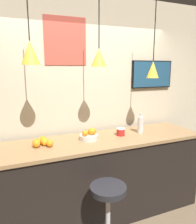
% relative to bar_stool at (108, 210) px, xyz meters
% --- Properties ---
extents(back_wall, '(8.00, 0.06, 2.90)m').
position_rel_bar_stool_xyz_m(back_wall, '(0.15, 1.09, 0.94)').
color(back_wall, beige).
rests_on(back_wall, ground_plane).
extents(service_counter, '(2.81, 0.72, 1.05)m').
position_rel_bar_stool_xyz_m(service_counter, '(0.15, 0.62, 0.01)').
color(service_counter, black).
rests_on(service_counter, ground_plane).
extents(bar_stool, '(0.43, 0.43, 0.78)m').
position_rel_bar_stool_xyz_m(bar_stool, '(0.00, 0.00, 0.00)').
color(bar_stool, '#B7B7BC').
rests_on(bar_stool, ground_plane).
extents(fruit_bowl, '(0.23, 0.23, 0.15)m').
position_rel_bar_stool_xyz_m(fruit_bowl, '(0.04, 0.65, 0.60)').
color(fruit_bowl, beige).
rests_on(fruit_bowl, service_counter).
extents(orange_pile, '(0.23, 0.27, 0.09)m').
position_rel_bar_stool_xyz_m(orange_pile, '(-0.52, 0.68, 0.58)').
color(orange_pile, orange).
rests_on(orange_pile, service_counter).
extents(juice_bottle, '(0.08, 0.08, 0.28)m').
position_rel_bar_stool_xyz_m(juice_bottle, '(0.80, 0.65, 0.66)').
color(juice_bottle, silver).
rests_on(juice_bottle, service_counter).
extents(spread_jar, '(0.11, 0.11, 0.10)m').
position_rel_bar_stool_xyz_m(spread_jar, '(0.49, 0.65, 0.59)').
color(spread_jar, red).
rests_on(spread_jar, service_counter).
extents(pendant_lamp_left, '(0.19, 0.19, 0.84)m').
position_rel_bar_stool_xyz_m(pendant_lamp_left, '(-0.61, 0.59, 1.57)').
color(pendant_lamp_left, black).
extents(pendant_lamp_middle, '(0.18, 0.18, 0.85)m').
position_rel_bar_stool_xyz_m(pendant_lamp_middle, '(0.15, 0.59, 1.54)').
color(pendant_lamp_middle, black).
extents(pendant_lamp_right, '(0.16, 0.16, 1.00)m').
position_rel_bar_stool_xyz_m(pendant_lamp_right, '(0.91, 0.59, 1.41)').
color(pendant_lamp_right, black).
extents(mounted_tv, '(0.70, 0.04, 0.41)m').
position_rel_bar_stool_xyz_m(mounted_tv, '(1.23, 1.04, 1.32)').
color(mounted_tv, black).
extents(wall_poster, '(0.55, 0.01, 0.60)m').
position_rel_bar_stool_xyz_m(wall_poster, '(-0.12, 1.06, 1.76)').
color(wall_poster, '#C64C3D').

